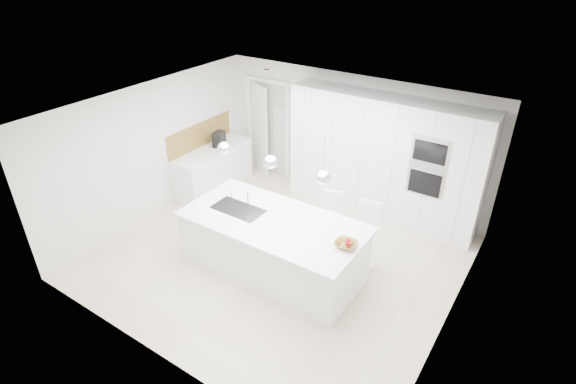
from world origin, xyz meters
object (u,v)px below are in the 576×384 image
Objects in this scene: espresso_machine at (219,139)px; bar_stool_left at (328,223)px; bar_stool_right at (365,237)px; fruit_bowl at (346,244)px; island_base at (272,247)px.

bar_stool_left is (3.00, -0.77, -0.52)m from espresso_machine.
bar_stool_left is at bearing 170.72° from bar_stool_right.
island_base is at bearing -177.43° from fruit_bowl.
espresso_machine is 3.14m from bar_stool_left.
bar_stool_left is 0.94× the size of bar_stool_right.
bar_stool_right is at bearing 93.39° from fruit_bowl.
bar_stool_left is (-0.75, 0.89, -0.41)m from fruit_bowl.
bar_stool_right reaches higher than bar_stool_left.
espresso_machine reaches higher than fruit_bowl.
espresso_machine is (-2.53, 1.72, 0.62)m from island_base.
bar_stool_left reaches higher than fruit_bowl.
bar_stool_right reaches higher than island_base.
island_base is 1.32m from fruit_bowl.
island_base is 9.11× the size of espresso_machine.
bar_stool_left is at bearing 130.15° from fruit_bowl.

